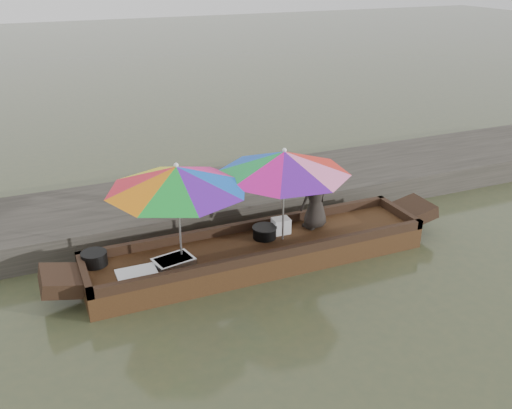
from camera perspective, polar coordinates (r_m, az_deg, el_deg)
name	(u,v)px	position (r m, az deg, el deg)	size (l,w,h in m)	color
water	(258,263)	(9.32, 0.25, -5.87)	(80.00, 80.00, 0.00)	#3D452C
dock	(213,200)	(11.05, -4.33, 0.45)	(22.00, 2.20, 0.50)	#2D2B26
boat_hull	(258,254)	(9.23, 0.25, -4.92)	(5.53, 1.20, 0.35)	black
cooking_pot	(94,259)	(8.85, -15.87, -5.22)	(0.39, 0.39, 0.20)	black
tray_crayfish	(174,261)	(8.65, -8.25, -5.65)	(0.58, 0.40, 0.09)	silver
tray_scallop	(137,274)	(8.45, -11.84, -6.82)	(0.58, 0.40, 0.06)	silver
charcoal_grill	(265,233)	(9.31, 0.86, -2.84)	(0.38, 0.38, 0.18)	black
supply_bag	(281,226)	(9.46, 2.52, -2.13)	(0.28, 0.22, 0.26)	silver
vendor	(315,196)	(9.53, 5.93, 0.89)	(0.56, 0.37, 1.15)	black
umbrella_bow	(179,213)	(8.43, -7.71, -0.85)	(2.09, 2.09, 1.55)	#E51476
umbrella_stern	(283,195)	(8.98, 2.77, 0.93)	(2.08, 2.08, 1.55)	yellow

